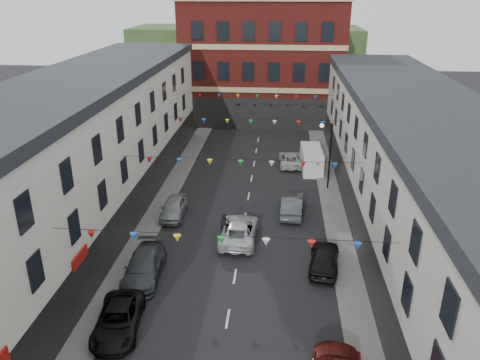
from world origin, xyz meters
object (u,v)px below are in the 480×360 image
(car_left_c, at_px, (118,320))
(car_left_d, at_px, (144,266))
(car_right_f, at_px, (290,159))
(white_van, at_px, (311,159))
(moving_car, at_px, (239,230))
(car_right_e, at_px, (292,205))
(pedestrian, at_px, (225,225))
(car_left_e, at_px, (174,208))
(car_right_d, at_px, (324,258))
(street_lamp, at_px, (328,147))

(car_left_c, xyz_separation_m, car_left_d, (0.00, 4.84, 0.09))
(car_left_d, xyz_separation_m, car_right_f, (9.10, 20.38, -0.10))
(white_van, bearing_deg, car_left_c, -116.90)
(moving_car, xyz_separation_m, white_van, (5.75, 14.15, 0.34))
(car_right_e, bearing_deg, pedestrian, 44.66)
(car_left_e, relative_size, car_right_d, 0.95)
(car_left_c, distance_m, car_left_e, 13.10)
(street_lamp, xyz_separation_m, car_left_d, (-12.05, -14.52, -3.16))
(car_right_d, bearing_deg, car_right_f, -77.00)
(car_left_d, distance_m, white_van, 22.22)
(car_right_f, height_order, pedestrian, pedestrian)
(car_left_e, xyz_separation_m, pedestrian, (4.31, -2.91, 0.20))
(car_left_d, height_order, car_right_d, car_right_d)
(car_right_e, distance_m, moving_car, 5.83)
(car_right_f, height_order, moving_car, moving_car)
(car_right_d, height_order, car_right_e, car_right_e)
(car_left_d, xyz_separation_m, white_van, (11.10, 19.25, 0.33))
(car_right_d, xyz_separation_m, moving_car, (-5.65, 3.19, -0.02))
(car_left_d, bearing_deg, car_left_c, -93.24)
(car_right_f, xyz_separation_m, pedestrian, (-4.79, -15.03, 0.27))
(car_right_e, bearing_deg, white_van, -98.28)
(car_right_f, bearing_deg, white_van, 147.48)
(car_left_d, bearing_deg, white_van, 56.79)
(moving_car, height_order, white_van, white_van)
(car_right_d, xyz_separation_m, car_right_f, (-1.90, 18.47, -0.11))
(car_left_e, distance_m, moving_car, 6.22)
(street_lamp, distance_m, car_right_e, 6.58)
(car_left_e, height_order, moving_car, moving_car)
(car_left_e, bearing_deg, pedestrian, -34.73)
(car_left_d, height_order, car_left_e, car_left_d)
(car_right_e, xyz_separation_m, pedestrian, (-4.79, -4.21, 0.16))
(pedestrian, bearing_deg, car_right_d, -47.50)
(car_right_d, relative_size, car_right_f, 0.95)
(car_left_c, bearing_deg, pedestrian, 60.14)
(street_lamp, bearing_deg, car_right_e, -120.71)
(street_lamp, height_order, white_van, street_lamp)
(car_left_c, height_order, car_right_f, car_left_c)
(car_left_d, distance_m, moving_car, 7.39)
(car_left_c, distance_m, car_right_e, 17.03)
(car_left_c, height_order, car_right_e, car_right_e)
(car_left_c, bearing_deg, car_right_d, 24.58)
(car_right_d, bearing_deg, white_van, -83.21)
(white_van, distance_m, pedestrian, 15.47)
(car_left_c, xyz_separation_m, moving_car, (5.35, 9.94, 0.08))
(street_lamp, xyz_separation_m, white_van, (-0.95, 4.73, -2.83))
(car_left_e, bearing_deg, moving_car, -31.24)
(car_left_d, distance_m, pedestrian, 6.87)
(car_left_e, xyz_separation_m, moving_car, (5.35, -3.16, 0.02))
(street_lamp, distance_m, car_right_d, 13.05)
(car_right_d, distance_m, car_right_f, 18.57)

